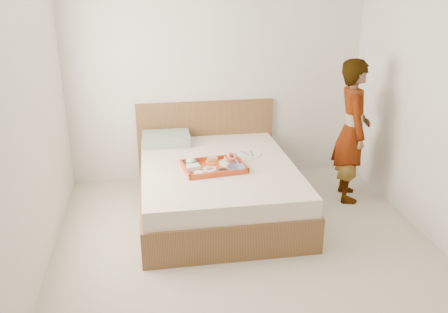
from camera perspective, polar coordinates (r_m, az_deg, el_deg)
name	(u,v)px	position (r m, az deg, el deg)	size (l,w,h in m)	color
ground	(251,261)	(4.24, 3.31, -12.50)	(3.50, 4.00, 0.01)	beige
wall_back	(217,71)	(5.61, -0.90, 10.27)	(3.50, 0.01, 2.60)	silver
wall_front	(369,261)	(1.95, 17.18, -11.99)	(3.50, 0.01, 2.60)	silver
wall_left	(19,130)	(3.72, -23.60, 3.01)	(0.01, 4.00, 2.60)	silver
bed	(218,188)	(4.95, -0.76, -3.79)	(1.65, 2.00, 0.53)	brown
headboard	(206,139)	(5.77, -2.22, 2.08)	(1.65, 0.06, 0.95)	brown
pillow	(166,139)	(5.45, -7.03, 2.14)	(0.54, 0.37, 0.13)	#90A78F
tray	(214,166)	(4.72, -1.25, -1.21)	(0.60, 0.44, 0.05)	red
prawn_plate	(229,163)	(4.83, 0.62, -0.74)	(0.21, 0.21, 0.01)	white
navy_bowl_big	(236,168)	(4.64, 1.49, -1.45)	(0.17, 0.17, 0.04)	#1B2049
sauce_dish	(223,171)	(4.59, -0.13, -1.79)	(0.09, 0.09, 0.03)	black
meat_plate	(209,169)	(4.67, -1.82, -1.54)	(0.15, 0.15, 0.01)	white
bread_plate	(212,162)	(4.85, -1.43, -0.65)	(0.15, 0.15, 0.01)	orange
salad_bowl	(191,163)	(4.79, -4.03, -0.76)	(0.13, 0.13, 0.04)	#1B2049
plastic_tub	(193,168)	(4.65, -3.74, -1.37)	(0.13, 0.10, 0.05)	silver
cheese_round	(199,174)	(4.54, -3.09, -2.09)	(0.09, 0.09, 0.03)	white
dinner_plate	(249,155)	(5.10, 3.06, 0.24)	(0.25, 0.25, 0.01)	white
person	(352,131)	(5.26, 15.25, 2.98)	(0.57, 0.37, 1.56)	#EEE4CF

